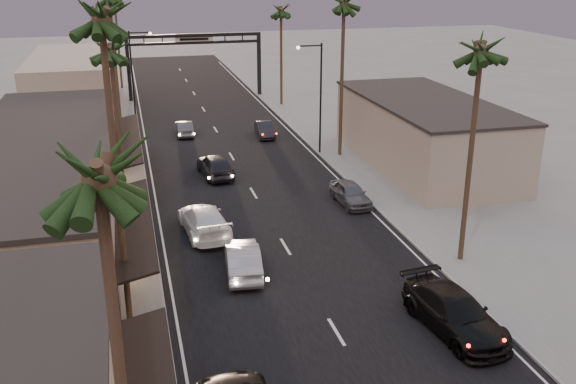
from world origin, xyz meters
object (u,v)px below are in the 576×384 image
palm_lb (100,9)px  palm_rc (281,6)px  oncoming_silver (243,259)px  streetlight_left (135,71)px  palm_la (97,158)px  arch (194,50)px  palm_lc (110,44)px  curbside_black (454,313)px  streetlight_right (317,90)px  palm_ra (482,42)px

palm_lb → palm_rc: 45.48m
palm_rc → oncoming_silver: 41.35m
streetlight_left → palm_la: (-1.68, -49.00, 6.11)m
arch → streetlight_left: size_ratio=1.69×
palm_lc → oncoming_silver: size_ratio=2.55×
oncoming_silver → curbside_black: curbside_black is taller
arch → palm_lb: (-8.60, -48.00, 7.85)m
palm_lc → palm_rc: bearing=58.4°
streetlight_left → curbside_black: streetlight_left is taller
curbside_black → oncoming_silver: bearing=128.8°
arch → streetlight_right: (6.92, -25.00, -0.20)m
palm_lb → palm_ra: size_ratio=1.15×
palm_la → palm_ra: same height
palm_ra → palm_la: bearing=-138.9°
streetlight_right → curbside_black: streetlight_right is taller
palm_ra → oncoming_silver: bearing=172.7°
oncoming_silver → palm_la: bearing=76.7°
arch → streetlight_right: size_ratio=1.69×
arch → streetlight_right: streetlight_right is taller
palm_lb → curbside_black: size_ratio=2.57×
arch → palm_ra: (8.60, -46.00, 5.91)m
streetlight_left → palm_la: size_ratio=0.68×
palm_lb → palm_ra: bearing=6.6°
arch → palm_ra: palm_ra is taller
palm_ra → oncoming_silver: palm_ra is taller
streetlight_right → curbside_black: 27.53m
palm_lc → oncoming_silver: bearing=-61.5°
palm_rc → palm_ra: bearing=-90.0°
palm_la → palm_rc: palm_la is taller
palm_lc → oncoming_silver: palm_lc is taller
arch → curbside_black: size_ratio=2.57×
palm_lb → curbside_black: palm_lb is taller
palm_rc → oncoming_silver: size_ratio=2.55×
palm_la → arch: bearing=82.0°
arch → curbside_black: bearing=-84.6°
palm_rc → palm_lc: bearing=-121.6°
palm_lb → oncoming_silver: palm_lb is taller
arch → streetlight_left: bearing=-120.0°
streetlight_right → oncoming_silver: (-9.80, -19.52, -4.54)m
arch → curbside_black: 52.53m
streetlight_left → palm_rc: size_ratio=0.74×
palm_la → streetlight_right: bearing=66.7°
palm_rc → streetlight_left: bearing=-158.9°
oncoming_silver → streetlight_right: bearing=-110.8°
oncoming_silver → palm_lb: bearing=37.1°
streetlight_left → palm_lb: 36.93m
palm_lc → palm_lb: bearing=-90.0°
palm_ra → curbside_black: size_ratio=2.23×
arch → palm_lc: (-8.60, -34.00, 4.94)m
palm_la → palm_ra: (17.20, 15.00, 0.00)m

